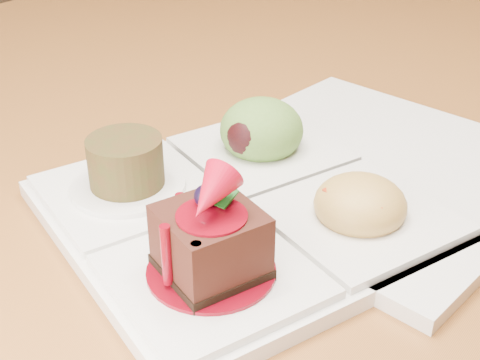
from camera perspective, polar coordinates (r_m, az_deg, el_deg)
The scene contains 3 objects.
dining_table at distance 0.80m, azimuth 4.80°, elevation 4.95°, with size 1.00×1.80×0.75m.
sampler_plate at distance 0.49m, azimuth 0.26°, elevation -1.36°, with size 0.32×0.32×0.10m.
second_plate at distance 0.56m, azimuth 10.74°, elevation 0.93°, with size 0.27×0.27×0.01m, color silver.
Camera 1 is at (0.38, -0.61, 1.02)m, focal length 50.00 mm.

